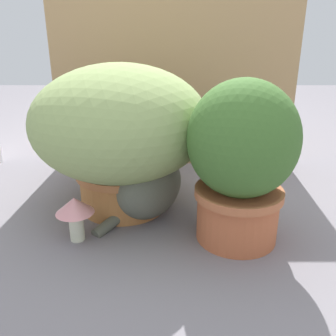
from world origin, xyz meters
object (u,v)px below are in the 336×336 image
grass_planter (122,129)px  mushroom_ornament_pink (76,210)px  leafy_planter (243,158)px  cat (154,181)px

grass_planter → mushroom_ornament_pink: (-0.11, -0.22, -0.18)m
leafy_planter → cat: bearing=149.5°
mushroom_ornament_pink → grass_planter: bearing=62.5°
grass_planter → mushroom_ornament_pink: grass_planter is taller
grass_planter → leafy_planter: bearing=-29.8°
cat → mushroom_ornament_pink: (-0.22, -0.16, -0.02)m
cat → mushroom_ornament_pink: bearing=-143.4°
grass_planter → mushroom_ornament_pink: bearing=-117.5°
grass_planter → leafy_planter: (0.36, -0.21, -0.03)m
grass_planter → cat: size_ratio=1.79×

